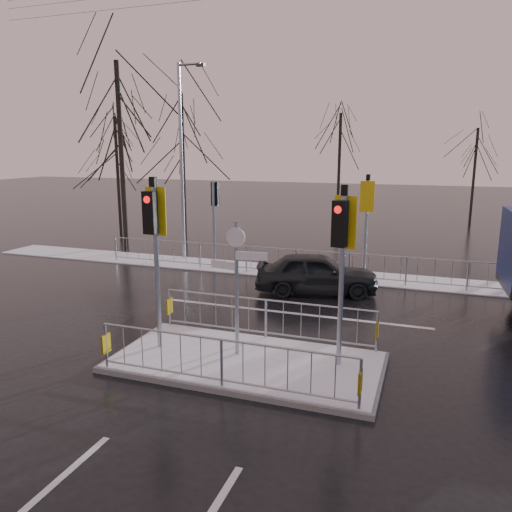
% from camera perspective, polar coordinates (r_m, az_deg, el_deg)
% --- Properties ---
extents(ground, '(120.00, 120.00, 0.00)m').
position_cam_1_polar(ground, '(11.48, -1.11, -12.32)').
color(ground, black).
rests_on(ground, ground).
extents(snow_verge, '(30.00, 2.00, 0.04)m').
position_cam_1_polar(snow_verge, '(19.33, 7.89, -2.12)').
color(snow_verge, white).
rests_on(snow_verge, ground).
extents(lane_markings, '(8.00, 11.38, 0.01)m').
position_cam_1_polar(lane_markings, '(11.20, -1.72, -12.97)').
color(lane_markings, silver).
rests_on(lane_markings, ground).
extents(traffic_island, '(6.00, 3.04, 4.15)m').
position_cam_1_polar(traffic_island, '(11.34, -1.15, -10.49)').
color(traffic_island, '#63625E').
rests_on(traffic_island, ground).
extents(far_kerb_fixtures, '(18.00, 0.65, 3.83)m').
position_cam_1_polar(far_kerb_fixtures, '(18.57, 8.54, 0.43)').
color(far_kerb_fixtures, '#939AA1').
rests_on(far_kerb_fixtures, ground).
extents(car_far_lane, '(4.33, 2.59, 1.38)m').
position_cam_1_polar(car_far_lane, '(16.77, 6.93, -1.95)').
color(car_far_lane, black).
rests_on(car_far_lane, ground).
extents(tree_near_a, '(4.75, 4.75, 8.97)m').
position_cam_1_polar(tree_near_a, '(25.19, -15.35, 14.86)').
color(tree_near_a, black).
rests_on(tree_near_a, ground).
extents(tree_near_b, '(4.00, 4.00, 7.55)m').
position_cam_1_polar(tree_near_b, '(25.16, -8.42, 12.95)').
color(tree_near_b, black).
rests_on(tree_near_b, ground).
extents(tree_near_c, '(3.50, 3.50, 6.61)m').
position_cam_1_polar(tree_near_c, '(28.35, -15.64, 11.24)').
color(tree_near_c, black).
rests_on(tree_near_c, ground).
extents(tree_far_a, '(3.75, 3.75, 7.08)m').
position_cam_1_polar(tree_far_a, '(32.28, 9.55, 12.16)').
color(tree_far_a, black).
rests_on(tree_far_a, ground).
extents(tree_far_b, '(3.25, 3.25, 6.14)m').
position_cam_1_polar(tree_far_b, '(33.86, 23.79, 10.21)').
color(tree_far_b, black).
rests_on(tree_far_b, ground).
extents(street_lamp_left, '(1.25, 0.18, 8.20)m').
position_cam_1_polar(street_lamp_left, '(21.77, -8.38, 11.36)').
color(street_lamp_left, '#939AA1').
rests_on(street_lamp_left, ground).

